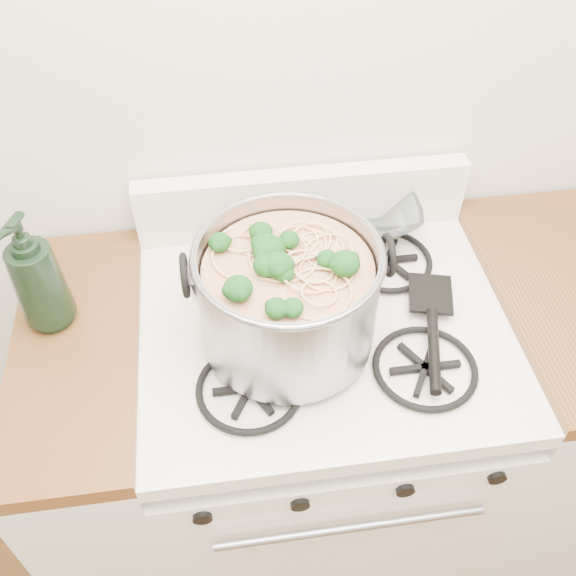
{
  "coord_description": "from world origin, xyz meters",
  "views": [
    {
      "loc": [
        -0.19,
        0.42,
        1.92
      ],
      "look_at": [
        -0.08,
        1.22,
        1.06
      ],
      "focal_mm": 40.0,
      "sensor_mm": 36.0,
      "label": 1
    }
  ],
  "objects_px": {
    "stock_pot": "(288,297)",
    "bottle": "(35,273)",
    "gas_range": "(317,439)",
    "spatula": "(431,292)",
    "glass_bowl": "(346,218)"
  },
  "relations": [
    {
      "from": "stock_pot",
      "to": "glass_bowl",
      "type": "distance_m",
      "value": 0.38
    },
    {
      "from": "gas_range",
      "to": "stock_pot",
      "type": "relative_size",
      "value": 2.45
    },
    {
      "from": "gas_range",
      "to": "stock_pot",
      "type": "height_order",
      "value": "stock_pot"
    },
    {
      "from": "spatula",
      "to": "stock_pot",
      "type": "bearing_deg",
      "value": -153.84
    },
    {
      "from": "gas_range",
      "to": "spatula",
      "type": "relative_size",
      "value": 2.98
    },
    {
      "from": "stock_pot",
      "to": "bottle",
      "type": "bearing_deg",
      "value": 166.85
    },
    {
      "from": "spatula",
      "to": "bottle",
      "type": "relative_size",
      "value": 1.16
    },
    {
      "from": "spatula",
      "to": "glass_bowl",
      "type": "bearing_deg",
      "value": 132.07
    },
    {
      "from": "gas_range",
      "to": "stock_pot",
      "type": "distance_m",
      "value": 0.6
    },
    {
      "from": "stock_pot",
      "to": "gas_range",
      "type": "bearing_deg",
      "value": 23.87
    },
    {
      "from": "gas_range",
      "to": "bottle",
      "type": "distance_m",
      "value": 0.83
    },
    {
      "from": "bottle",
      "to": "stock_pot",
      "type": "bearing_deg",
      "value": 11.19
    },
    {
      "from": "gas_range",
      "to": "stock_pot",
      "type": "bearing_deg",
      "value": -156.13
    },
    {
      "from": "glass_bowl",
      "to": "bottle",
      "type": "height_order",
      "value": "bottle"
    },
    {
      "from": "stock_pot",
      "to": "spatula",
      "type": "height_order",
      "value": "stock_pot"
    }
  ]
}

